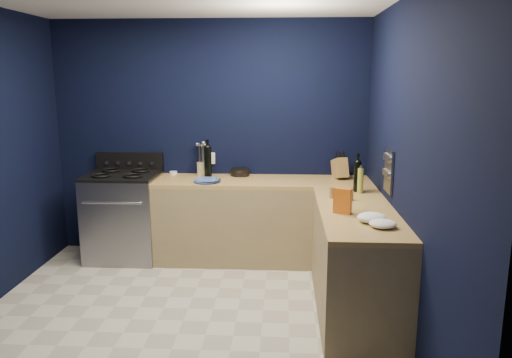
# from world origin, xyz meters

# --- Properties ---
(floor) EXTENTS (3.50, 3.50, 0.02)m
(floor) POSITION_xyz_m (0.00, 0.00, -0.01)
(floor) COLOR #B9B5A3
(floor) RESTS_ON ground
(wall_back) EXTENTS (3.50, 0.02, 2.60)m
(wall_back) POSITION_xyz_m (0.00, 1.76, 1.30)
(wall_back) COLOR black
(wall_back) RESTS_ON ground
(wall_right) EXTENTS (0.02, 3.50, 2.60)m
(wall_right) POSITION_xyz_m (1.76, 0.00, 1.30)
(wall_right) COLOR black
(wall_right) RESTS_ON ground
(wall_front) EXTENTS (3.50, 0.02, 2.60)m
(wall_front) POSITION_xyz_m (0.00, -1.76, 1.30)
(wall_front) COLOR black
(wall_front) RESTS_ON ground
(cab_back) EXTENTS (2.30, 0.63, 0.86)m
(cab_back) POSITION_xyz_m (0.60, 1.44, 0.43)
(cab_back) COLOR olive
(cab_back) RESTS_ON floor
(top_back) EXTENTS (2.30, 0.63, 0.04)m
(top_back) POSITION_xyz_m (0.60, 1.44, 0.88)
(top_back) COLOR olive
(top_back) RESTS_ON cab_back
(cab_right) EXTENTS (0.63, 1.67, 0.86)m
(cab_right) POSITION_xyz_m (1.44, 0.29, 0.43)
(cab_right) COLOR olive
(cab_right) RESTS_ON floor
(top_right) EXTENTS (0.63, 1.67, 0.04)m
(top_right) POSITION_xyz_m (1.44, 0.29, 0.88)
(top_right) COLOR olive
(top_right) RESTS_ON cab_right
(gas_range) EXTENTS (0.76, 0.66, 0.92)m
(gas_range) POSITION_xyz_m (-0.93, 1.42, 0.46)
(gas_range) COLOR gray
(gas_range) RESTS_ON floor
(oven_door) EXTENTS (0.59, 0.02, 0.42)m
(oven_door) POSITION_xyz_m (-0.93, 1.10, 0.45)
(oven_door) COLOR black
(oven_door) RESTS_ON gas_range
(cooktop) EXTENTS (0.76, 0.66, 0.03)m
(cooktop) POSITION_xyz_m (-0.93, 1.42, 0.94)
(cooktop) COLOR black
(cooktop) RESTS_ON gas_range
(backguard) EXTENTS (0.76, 0.06, 0.20)m
(backguard) POSITION_xyz_m (-0.93, 1.72, 1.04)
(backguard) COLOR black
(backguard) RESTS_ON gas_range
(spice_panel) EXTENTS (0.02, 0.28, 0.38)m
(spice_panel) POSITION_xyz_m (1.74, 0.55, 1.18)
(spice_panel) COLOR gray
(spice_panel) RESTS_ON wall_right
(wall_outlet) EXTENTS (0.09, 0.02, 0.13)m
(wall_outlet) POSITION_xyz_m (0.00, 1.74, 1.08)
(wall_outlet) COLOR white
(wall_outlet) RESTS_ON wall_back
(plate_stack) EXTENTS (0.30, 0.30, 0.03)m
(plate_stack) POSITION_xyz_m (0.02, 1.28, 0.92)
(plate_stack) COLOR #3445A3
(plate_stack) RESTS_ON top_back
(ramekin) EXTENTS (0.10, 0.10, 0.03)m
(ramekin) POSITION_xyz_m (-0.43, 1.69, 0.92)
(ramekin) COLOR white
(ramekin) RESTS_ON top_back
(utensil_crock) EXTENTS (0.14, 0.14, 0.14)m
(utensil_crock) POSITION_xyz_m (-0.10, 1.69, 0.97)
(utensil_crock) COLOR beige
(utensil_crock) RESTS_ON top_back
(wine_bottle_back) EXTENTS (0.10, 0.10, 0.33)m
(wine_bottle_back) POSITION_xyz_m (-0.01, 1.56, 1.07)
(wine_bottle_back) COLOR black
(wine_bottle_back) RESTS_ON top_back
(lemon_basket) EXTENTS (0.27, 0.27, 0.08)m
(lemon_basket) POSITION_xyz_m (0.34, 1.65, 0.94)
(lemon_basket) COLOR black
(lemon_basket) RESTS_ON top_back
(knife_block) EXTENTS (0.19, 0.27, 0.26)m
(knife_block) POSITION_xyz_m (1.43, 1.56, 1.01)
(knife_block) COLOR olive
(knife_block) RESTS_ON top_back
(wine_bottle_right) EXTENTS (0.10, 0.10, 0.29)m
(wine_bottle_right) POSITION_xyz_m (1.53, 0.94, 1.05)
(wine_bottle_right) COLOR black
(wine_bottle_right) RESTS_ON top_right
(oil_bottle) EXTENTS (0.06, 0.06, 0.24)m
(oil_bottle) POSITION_xyz_m (1.55, 0.88, 1.02)
(oil_bottle) COLOR olive
(oil_bottle) RESTS_ON top_right
(spice_jar_near) EXTENTS (0.06, 0.06, 0.10)m
(spice_jar_near) POSITION_xyz_m (1.26, 0.67, 0.95)
(spice_jar_near) COLOR olive
(spice_jar_near) RESTS_ON top_right
(spice_jar_far) EXTENTS (0.06, 0.06, 0.09)m
(spice_jar_far) POSITION_xyz_m (1.42, 0.60, 0.94)
(spice_jar_far) COLOR olive
(spice_jar_far) RESTS_ON top_right
(crouton_bag) EXTENTS (0.16, 0.12, 0.21)m
(crouton_bag) POSITION_xyz_m (1.30, 0.17, 1.00)
(crouton_bag) COLOR red
(crouton_bag) RESTS_ON top_right
(towel_front) EXTENTS (0.23, 0.20, 0.08)m
(towel_front) POSITION_xyz_m (1.49, -0.09, 0.94)
(towel_front) COLOR white
(towel_front) RESTS_ON top_right
(towel_end) EXTENTS (0.20, 0.18, 0.06)m
(towel_end) POSITION_xyz_m (1.55, -0.21, 0.93)
(towel_end) COLOR white
(towel_end) RESTS_ON top_right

